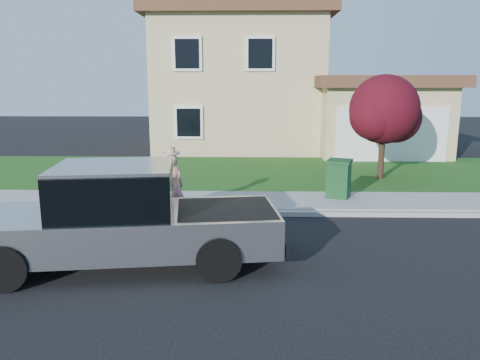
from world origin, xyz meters
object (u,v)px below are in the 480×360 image
woman (172,185)px  trash_bin (339,178)px  pickup_truck (123,219)px  ornamental_tree (385,113)px

woman → trash_bin: 4.78m
pickup_truck → ornamental_tree: (6.83, 7.79, 1.48)m
woman → ornamental_tree: (6.45, 4.70, 1.50)m
pickup_truck → ornamental_tree: bearing=41.0°
pickup_truck → trash_bin: (4.82, 4.86, -0.19)m
pickup_truck → trash_bin: size_ratio=5.59×
pickup_truck → trash_bin: pickup_truck is taller
pickup_truck → trash_bin: 6.85m
ornamental_tree → trash_bin: (-2.01, -2.93, -1.67)m
ornamental_tree → trash_bin: ornamental_tree is taller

